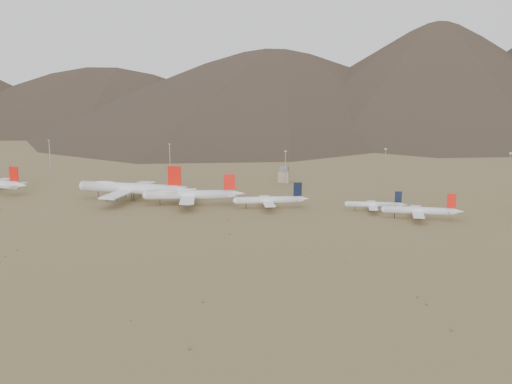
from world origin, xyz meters
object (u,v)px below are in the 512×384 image
(widebody_centre, at_px, (131,188))
(control_tower, at_px, (284,175))
(narrowbody_a, at_px, (270,200))
(widebody_east, at_px, (190,195))
(narrowbody_b, at_px, (375,205))

(widebody_centre, relative_size, control_tower, 6.61)
(widebody_centre, xyz_separation_m, narrowbody_a, (91.37, 1.28, -3.10))
(widebody_east, bearing_deg, narrowbody_a, -13.50)
(widebody_centre, relative_size, narrowbody_b, 2.14)
(widebody_east, bearing_deg, narrowbody_b, -12.31)
(narrowbody_a, distance_m, control_tower, 90.36)
(widebody_centre, bearing_deg, narrowbody_b, 3.61)
(widebody_centre, height_order, narrowbody_a, widebody_centre)
(narrowbody_b, bearing_deg, narrowbody_a, 179.05)
(widebody_centre, distance_m, narrowbody_b, 153.98)
(widebody_east, xyz_separation_m, narrowbody_b, (112.29, 11.26, -2.57))
(narrowbody_b, bearing_deg, control_tower, 123.95)
(narrowbody_a, bearing_deg, widebody_centre, 160.45)
(narrowbody_b, xyz_separation_m, control_tower, (-73.10, 82.43, 1.33))
(narrowbody_a, xyz_separation_m, narrowbody_b, (62.31, 7.29, -1.03))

